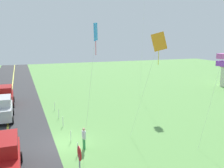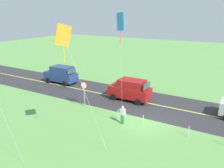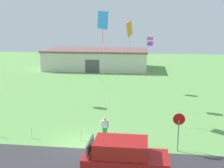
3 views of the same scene
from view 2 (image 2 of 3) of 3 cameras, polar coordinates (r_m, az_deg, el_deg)
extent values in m
cube|color=#60994C|center=(19.94, 8.17, -9.37)|extent=(120.00, 120.00, 0.10)
cube|color=#2D2D30|center=(23.36, 11.89, -5.29)|extent=(120.00, 7.00, 0.00)
cube|color=#E5E04C|center=(23.36, 11.89, -5.28)|extent=(120.00, 0.16, 0.00)
cube|color=maroon|center=(24.10, 4.41, -1.96)|extent=(4.40, 1.90, 1.10)
cube|color=maroon|center=(23.70, 5.01, 0.11)|extent=(2.73, 1.75, 0.80)
cube|color=#334756|center=(24.15, 2.68, 0.49)|extent=(0.10, 1.62, 0.64)
cube|color=#334756|center=(23.10, 8.65, -0.50)|extent=(0.10, 1.62, 0.60)
cylinder|color=black|center=(24.12, 0.33, -3.28)|extent=(0.68, 0.22, 0.68)
cylinder|color=black|center=(25.68, 2.43, -1.97)|extent=(0.68, 0.22, 0.68)
cylinder|color=black|center=(22.94, 6.57, -4.53)|extent=(0.68, 0.22, 0.68)
cylinder|color=black|center=(24.58, 8.35, -3.07)|extent=(0.68, 0.22, 0.68)
cube|color=navy|center=(30.64, -12.68, 1.93)|extent=(4.40, 1.90, 1.10)
cube|color=navy|center=(30.24, -12.45, 3.60)|extent=(2.73, 1.75, 0.80)
cube|color=#334756|center=(30.97, -13.95, 3.82)|extent=(0.10, 1.62, 0.64)
cube|color=#334756|center=(29.20, -10.08, 3.25)|extent=(0.10, 1.62, 0.60)
cylinder|color=black|center=(31.11, -15.74, 0.87)|extent=(0.68, 0.22, 0.68)
cylinder|color=black|center=(32.40, -13.37, 1.71)|extent=(0.68, 0.22, 0.68)
cylinder|color=black|center=(29.19, -11.78, 0.08)|extent=(0.68, 0.22, 0.68)
cylinder|color=black|center=(30.56, -9.44, 1.01)|extent=(0.68, 0.22, 0.68)
cylinder|color=gray|center=(22.47, -6.94, -3.08)|extent=(0.08, 0.08, 2.10)
cylinder|color=red|center=(22.10, -7.05, -0.34)|extent=(0.76, 0.04, 0.76)
cylinder|color=white|center=(22.08, -7.08, -0.36)|extent=(0.62, 0.01, 0.62)
cylinder|color=#338C4C|center=(19.12, 2.88, -8.89)|extent=(0.16, 0.16, 0.82)
cylinder|color=#338C4C|center=(19.19, 2.40, -8.78)|extent=(0.16, 0.16, 0.82)
cube|color=silver|center=(18.86, 2.67, -6.96)|extent=(0.36, 0.22, 0.56)
cylinder|color=silver|center=(18.78, 3.32, -7.24)|extent=(0.10, 0.10, 0.52)
cylinder|color=silver|center=(18.98, 2.02, -6.95)|extent=(0.10, 0.10, 0.52)
sphere|color=#D8AD84|center=(18.70, 2.69, -5.87)|extent=(0.22, 0.22, 0.22)
cylinder|color=silver|center=(17.30, 2.40, 1.56)|extent=(0.28, 1.06, 8.31)
cube|color=#2D8CE5|center=(16.12, 2.13, 15.39)|extent=(0.87, 0.54, 1.27)
cylinder|color=red|center=(16.18, 2.09, 12.20)|extent=(0.04, 0.04, 1.40)
cylinder|color=silver|center=(14.26, -6.29, -3.50)|extent=(2.40, 1.00, 7.65)
cube|color=orange|center=(13.75, -12.16, 11.85)|extent=(0.49, 1.11, 1.39)
cylinder|color=yellow|center=(13.86, -11.92, 8.15)|extent=(0.04, 0.04, 1.40)
cylinder|color=silver|center=(14.06, -25.14, -8.19)|extent=(0.18, 1.40, 6.42)
cylinder|color=silver|center=(18.22, 18.66, -11.14)|extent=(0.05, 0.05, 0.90)
cylinder|color=silver|center=(19.08, 7.87, -8.98)|extent=(0.05, 0.05, 0.90)
cylinder|color=silver|center=(19.98, 1.52, -7.53)|extent=(0.05, 0.05, 0.90)
camera|label=1|loc=(31.12, -22.48, 14.49)|focal=40.27mm
camera|label=3|loc=(35.44, 12.94, 15.77)|focal=44.59mm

